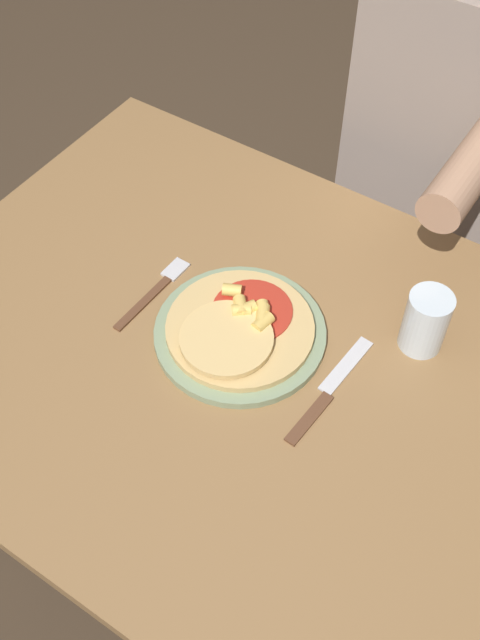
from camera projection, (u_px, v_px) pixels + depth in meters
name	position (u px, v px, depth m)	size (l,w,h in m)	color
ground_plane	(249.00, 550.00, 1.73)	(8.00, 8.00, 0.00)	#423323
dining_table	(253.00, 401.00, 1.23)	(1.15, 0.84, 0.76)	olive
plate	(240.00, 333.00, 1.16)	(0.27, 0.27, 0.01)	gray
pizza	(239.00, 328.00, 1.14)	(0.23, 0.23, 0.04)	tan
fork	(157.00, 289.00, 1.22)	(0.03, 0.18, 0.00)	brown
knife	(328.00, 391.00, 1.10)	(0.03, 0.22, 0.00)	brown
drinking_glass	(426.00, 321.00, 1.11)	(0.07, 0.07, 0.11)	silver
person_diner	(451.00, 145.00, 1.47)	(0.37, 0.52, 1.27)	#2D2D38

